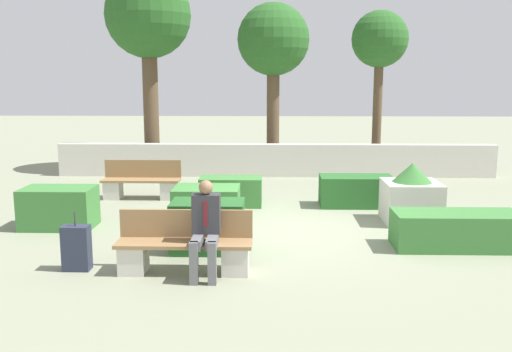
{
  "coord_description": "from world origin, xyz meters",
  "views": [
    {
      "loc": [
        -0.12,
        -9.74,
        2.68
      ],
      "look_at": [
        -0.39,
        0.5,
        0.9
      ],
      "focal_mm": 40.0,
      "sensor_mm": 36.0,
      "label": 1
    }
  ],
  "objects_px": {
    "planter_corner_left": "(411,196)",
    "tree_center_right": "(380,43)",
    "bench_front": "(185,249)",
    "tree_leftmost": "(148,19)",
    "person_seated_man": "(205,225)",
    "suitcase": "(77,248)",
    "tree_center_left": "(273,43)",
    "bench_left_side": "(142,184)"
  },
  "relations": [
    {
      "from": "bench_left_side",
      "to": "tree_center_right",
      "type": "height_order",
      "value": "tree_center_right"
    },
    {
      "from": "suitcase",
      "to": "bench_left_side",
      "type": "bearing_deg",
      "value": 92.0
    },
    {
      "from": "bench_front",
      "to": "person_seated_man",
      "type": "bearing_deg",
      "value": -24.41
    },
    {
      "from": "tree_leftmost",
      "to": "tree_center_right",
      "type": "bearing_deg",
      "value": 5.11
    },
    {
      "from": "suitcase",
      "to": "tree_leftmost",
      "type": "relative_size",
      "value": 0.15
    },
    {
      "from": "bench_front",
      "to": "planter_corner_left",
      "type": "bearing_deg",
      "value": 37.11
    },
    {
      "from": "person_seated_man",
      "to": "planter_corner_left",
      "type": "height_order",
      "value": "person_seated_man"
    },
    {
      "from": "planter_corner_left",
      "to": "tree_center_right",
      "type": "height_order",
      "value": "tree_center_right"
    },
    {
      "from": "suitcase",
      "to": "tree_center_right",
      "type": "relative_size",
      "value": 0.18
    },
    {
      "from": "planter_corner_left",
      "to": "tree_center_right",
      "type": "relative_size",
      "value": 0.24
    },
    {
      "from": "bench_front",
      "to": "tree_center_right",
      "type": "height_order",
      "value": "tree_center_right"
    },
    {
      "from": "planter_corner_left",
      "to": "tree_center_right",
      "type": "bearing_deg",
      "value": 85.6
    },
    {
      "from": "bench_front",
      "to": "suitcase",
      "type": "relative_size",
      "value": 2.24
    },
    {
      "from": "tree_center_left",
      "to": "tree_leftmost",
      "type": "bearing_deg",
      "value": -176.65
    },
    {
      "from": "tree_center_left",
      "to": "person_seated_man",
      "type": "bearing_deg",
      "value": -95.87
    },
    {
      "from": "bench_front",
      "to": "tree_leftmost",
      "type": "height_order",
      "value": "tree_leftmost"
    },
    {
      "from": "bench_left_side",
      "to": "suitcase",
      "type": "relative_size",
      "value": 2.06
    },
    {
      "from": "person_seated_man",
      "to": "suitcase",
      "type": "xyz_separation_m",
      "value": [
        -1.84,
        0.18,
        -0.4
      ]
    },
    {
      "from": "bench_left_side",
      "to": "suitcase",
      "type": "bearing_deg",
      "value": -86.73
    },
    {
      "from": "suitcase",
      "to": "tree_center_right",
      "type": "xyz_separation_m",
      "value": [
        5.83,
        9.26,
        3.33
      ]
    },
    {
      "from": "person_seated_man",
      "to": "tree_center_left",
      "type": "distance_m",
      "value": 9.56
    },
    {
      "from": "person_seated_man",
      "to": "tree_leftmost",
      "type": "relative_size",
      "value": 0.23
    },
    {
      "from": "tree_center_right",
      "to": "bench_front",
      "type": "bearing_deg",
      "value": -114.84
    },
    {
      "from": "tree_leftmost",
      "to": "person_seated_man",
      "type": "bearing_deg",
      "value": -73.87
    },
    {
      "from": "person_seated_man",
      "to": "tree_leftmost",
      "type": "xyz_separation_m",
      "value": [
        -2.56,
        8.86,
        3.55
      ]
    },
    {
      "from": "suitcase",
      "to": "tree_center_right",
      "type": "height_order",
      "value": "tree_center_right"
    },
    {
      "from": "bench_front",
      "to": "tree_center_right",
      "type": "xyz_separation_m",
      "value": [
        4.31,
        9.3,
        3.33
      ]
    },
    {
      "from": "bench_left_side",
      "to": "tree_leftmost",
      "type": "bearing_deg",
      "value": 99.39
    },
    {
      "from": "suitcase",
      "to": "tree_leftmost",
      "type": "xyz_separation_m",
      "value": [
        -0.72,
        8.68,
        3.95
      ]
    },
    {
      "from": "planter_corner_left",
      "to": "person_seated_man",
      "type": "bearing_deg",
      "value": -139.15
    },
    {
      "from": "bench_left_side",
      "to": "tree_center_left",
      "type": "height_order",
      "value": "tree_center_left"
    },
    {
      "from": "bench_front",
      "to": "tree_leftmost",
      "type": "relative_size",
      "value": 0.34
    },
    {
      "from": "suitcase",
      "to": "tree_center_right",
      "type": "distance_m",
      "value": 11.44
    },
    {
      "from": "person_seated_man",
      "to": "planter_corner_left",
      "type": "relative_size",
      "value": 1.17
    },
    {
      "from": "bench_front",
      "to": "bench_left_side",
      "type": "bearing_deg",
      "value": 109.31
    },
    {
      "from": "person_seated_man",
      "to": "tree_center_right",
      "type": "height_order",
      "value": "tree_center_right"
    },
    {
      "from": "bench_left_side",
      "to": "person_seated_man",
      "type": "height_order",
      "value": "person_seated_man"
    },
    {
      "from": "suitcase",
      "to": "bench_front",
      "type": "bearing_deg",
      "value": -1.45
    },
    {
      "from": "person_seated_man",
      "to": "tree_center_left",
      "type": "relative_size",
      "value": 0.28
    },
    {
      "from": "person_seated_man",
      "to": "tree_leftmost",
      "type": "height_order",
      "value": "tree_leftmost"
    },
    {
      "from": "tree_center_left",
      "to": "bench_left_side",
      "type": "bearing_deg",
      "value": -125.77
    },
    {
      "from": "planter_corner_left",
      "to": "tree_leftmost",
      "type": "height_order",
      "value": "tree_leftmost"
    }
  ]
}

